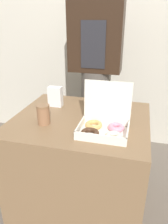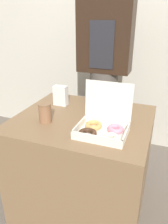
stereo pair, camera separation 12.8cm
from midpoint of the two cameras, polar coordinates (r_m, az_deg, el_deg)
name	(u,v)px [view 2 (the right image)]	position (r m, az deg, el deg)	size (l,w,h in m)	color
ground_plane	(83,201)	(1.91, 1.85, -22.38)	(14.00, 14.00, 0.00)	#665B51
wall_back	(122,25)	(2.42, 11.62, 21.46)	(10.00, 0.05, 2.60)	beige
table	(83,163)	(1.66, 2.02, -13.36)	(0.90, 0.78, 0.75)	brown
donut_box	(102,126)	(1.27, 7.70, -3.72)	(0.29, 0.26, 0.28)	white
coffee_cup	(45,113)	(1.40, -7.59, -0.20)	(0.08, 0.08, 0.13)	#8C6042
napkin_holder	(61,96)	(1.65, -3.93, 4.26)	(0.10, 0.06, 0.15)	silver
person_customer	(104,70)	(1.99, 7.15, 10.83)	(0.45, 0.25, 1.75)	#4C4742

